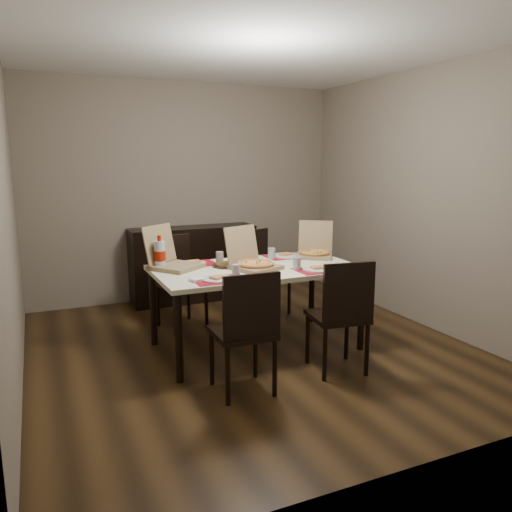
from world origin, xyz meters
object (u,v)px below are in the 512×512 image
object	(u,v)px
chair_near_left	(246,328)
dip_bowl	(260,262)
chair_far_left	(178,277)
chair_far_right	(261,268)
soda_bottle	(160,255)
pizza_box_center	(253,262)
chair_near_right	(341,312)
sideboard	(194,264)
dining_table	(256,274)

from	to	relation	value
chair_near_left	dip_bowl	bearing A→B (deg)	60.60
chair_far_left	chair_far_right	size ratio (longest dim) A/B	1.00
chair_near_left	chair_far_left	size ratio (longest dim) A/B	1.00
soda_bottle	pizza_box_center	bearing A→B (deg)	-22.74
chair_near_right	sideboard	bearing A→B (deg)	99.78
chair_far_left	dining_table	bearing A→B (deg)	-61.66
pizza_box_center	dip_bowl	xyz separation A→B (m)	(0.15, 0.20, -0.04)
chair_far_left	chair_far_right	world-z (taller)	same
dining_table	chair_near_right	xyz separation A→B (m)	(0.38, -0.80, -0.17)
sideboard	chair_near_left	world-z (taller)	chair_near_left
sideboard	dip_bowl	bearing A→B (deg)	-84.51
chair_far_right	pizza_box_center	size ratio (longest dim) A/B	1.86
chair_far_right	soda_bottle	bearing A→B (deg)	-152.49
chair_far_left	chair_near_left	bearing A→B (deg)	-89.02
chair_near_right	pizza_box_center	size ratio (longest dim) A/B	1.86
chair_near_right	soda_bottle	distance (m)	1.63
pizza_box_center	sideboard	bearing A→B (deg)	89.98
chair_near_right	chair_far_left	size ratio (longest dim) A/B	1.00
sideboard	chair_far_left	distance (m)	0.96
dining_table	soda_bottle	size ratio (longest dim) A/B	6.04
chair_far_left	soda_bottle	xyz separation A→B (m)	(-0.32, -0.63, 0.36)
sideboard	chair_near_left	xyz separation A→B (m)	(-0.40, -2.58, 0.06)
chair_near_left	pizza_box_center	distance (m)	0.92
sideboard	chair_near_left	bearing A→B (deg)	-98.76
pizza_box_center	dip_bowl	bearing A→B (deg)	52.03
chair_far_left	pizza_box_center	distance (m)	1.08
dining_table	chair_far_right	bearing A→B (deg)	62.65
sideboard	soda_bottle	xyz separation A→B (m)	(-0.75, -1.49, 0.43)
chair_near_right	chair_far_left	distance (m)	1.90
chair_near_right	dining_table	bearing A→B (deg)	115.80
chair_near_right	chair_far_right	bearing A→B (deg)	86.87
chair_far_right	dip_bowl	distance (m)	0.90
dip_bowl	chair_near_left	bearing A→B (deg)	-119.40
pizza_box_center	chair_near_right	bearing A→B (deg)	-59.36
chair_near_right	soda_bottle	size ratio (longest dim) A/B	3.12
chair_far_left	dip_bowl	distance (m)	0.98
dining_table	dip_bowl	size ratio (longest dim) A/B	15.42
dining_table	chair_near_left	bearing A→B (deg)	-118.37
pizza_box_center	soda_bottle	world-z (taller)	pizza_box_center
dip_bowl	pizza_box_center	bearing A→B (deg)	-127.97
chair_near_left	soda_bottle	size ratio (longest dim) A/B	3.12
chair_near_left	soda_bottle	bearing A→B (deg)	107.77
chair_far_right	dip_bowl	size ratio (longest dim) A/B	7.97
chair_near_left	chair_near_right	world-z (taller)	same
chair_near_left	chair_near_right	distance (m)	0.84
chair_near_left	soda_bottle	world-z (taller)	soda_bottle
chair_near_right	pizza_box_center	bearing A→B (deg)	120.64
dining_table	chair_far_right	world-z (taller)	chair_far_right
chair_near_right	chair_far_left	xyz separation A→B (m)	(-0.87, 1.69, 0.00)
sideboard	chair_far_left	size ratio (longest dim) A/B	1.61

